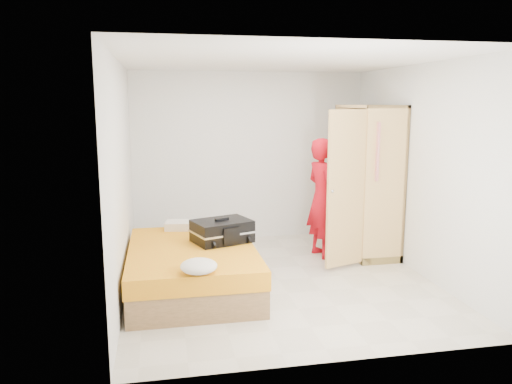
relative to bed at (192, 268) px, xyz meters
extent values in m
plane|color=beige|center=(1.05, 0.10, -0.25)|extent=(4.00, 4.00, 0.00)
plane|color=white|center=(1.05, 0.10, 2.35)|extent=(4.00, 4.00, 0.00)
cube|color=white|center=(1.05, 2.10, 1.05)|extent=(3.60, 0.02, 2.60)
cube|color=white|center=(1.05, -1.90, 1.05)|extent=(3.60, 0.02, 2.60)
cube|color=white|center=(-0.75, 0.10, 1.05)|extent=(0.02, 4.00, 2.60)
cube|color=white|center=(2.85, 0.10, 1.05)|extent=(0.02, 4.00, 2.60)
cube|color=#9D7347|center=(0.00, 0.00, -0.10)|extent=(1.40, 2.00, 0.30)
cube|color=gold|center=(0.00, 0.00, 0.15)|extent=(1.42, 2.02, 0.20)
cube|color=#E1B86E|center=(2.82, 1.00, 0.80)|extent=(0.04, 1.20, 2.10)
cube|color=#E1B86E|center=(2.55, 0.42, 0.80)|extent=(0.58, 0.04, 2.10)
cube|color=#E1B86E|center=(2.55, 1.58, 0.80)|extent=(0.58, 0.04, 2.10)
cube|color=#E1B86E|center=(2.55, 1.00, 1.83)|extent=(0.58, 1.20, 0.04)
cube|color=tan|center=(2.55, 1.00, -0.20)|extent=(0.58, 1.20, 0.10)
cube|color=#E1B86E|center=(2.28, 1.30, 0.80)|extent=(0.04, 0.59, 2.00)
cube|color=#E1B86E|center=(1.98, 0.34, 0.80)|extent=(0.57, 0.23, 2.00)
cylinder|color=#B2B2B7|center=(2.55, 1.00, 1.67)|extent=(0.02, 1.10, 0.02)
imported|color=red|center=(1.87, 0.95, 0.58)|extent=(0.53, 0.68, 1.66)
cube|color=black|center=(0.37, 0.17, 0.38)|extent=(0.76, 0.65, 0.26)
cube|color=black|center=(0.37, 0.17, 0.52)|extent=(0.17, 0.10, 0.03)
ellipsoid|color=silver|center=(0.01, -0.90, 0.32)|extent=(0.36, 0.36, 0.14)
cube|color=silver|center=(0.00, 0.85, 0.30)|extent=(0.60, 0.37, 0.10)
camera|label=1|loc=(-0.32, -5.55, 1.88)|focal=35.00mm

